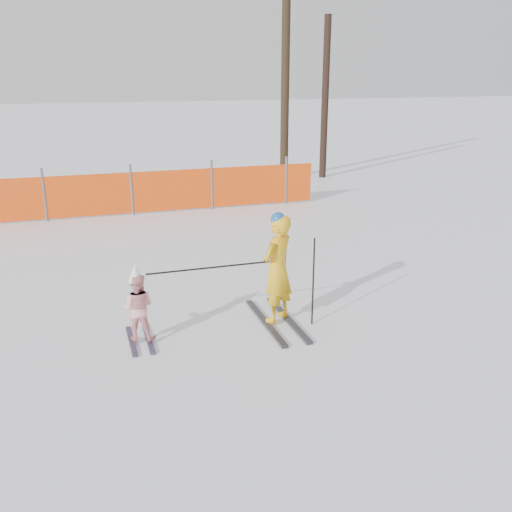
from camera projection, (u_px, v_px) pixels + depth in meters
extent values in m
plane|color=white|center=(268.00, 339.00, 7.54)|extent=(120.00, 120.00, 0.00)
cube|color=black|center=(265.00, 322.00, 7.99)|extent=(0.09, 1.59, 0.04)
cube|color=black|center=(288.00, 319.00, 8.09)|extent=(0.09, 1.59, 0.04)
imported|color=yellow|center=(277.00, 269.00, 7.80)|extent=(0.66, 0.62, 1.52)
sphere|color=#1B5499|center=(278.00, 219.00, 7.58)|extent=(0.20, 0.20, 0.20)
cube|color=black|center=(132.00, 341.00, 7.45)|extent=(0.09, 0.88, 0.03)
cube|color=black|center=(149.00, 339.00, 7.51)|extent=(0.09, 0.88, 0.03)
imported|color=#FFA6AA|center=(138.00, 307.00, 7.33)|extent=(0.53, 0.47, 0.90)
cone|color=white|center=(135.00, 272.00, 7.19)|extent=(0.19, 0.19, 0.24)
cylinder|color=black|center=(313.00, 282.00, 7.80)|extent=(0.02, 0.02, 1.26)
cylinder|color=black|center=(209.00, 268.00, 7.48)|extent=(1.66, 0.03, 0.02)
cylinder|color=#595960|center=(44.00, 195.00, 13.23)|extent=(0.06, 0.06, 1.25)
cylinder|color=#595960|center=(132.00, 190.00, 13.81)|extent=(0.06, 0.06, 1.25)
cylinder|color=#595960|center=(212.00, 185.00, 14.40)|extent=(0.06, 0.06, 1.25)
cylinder|color=#595960|center=(286.00, 180.00, 14.98)|extent=(0.06, 0.06, 1.25)
cylinder|color=black|center=(285.00, 66.00, 17.54)|extent=(0.26, 0.26, 7.03)
cylinder|color=black|center=(325.00, 99.00, 18.18)|extent=(0.22, 0.22, 5.02)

